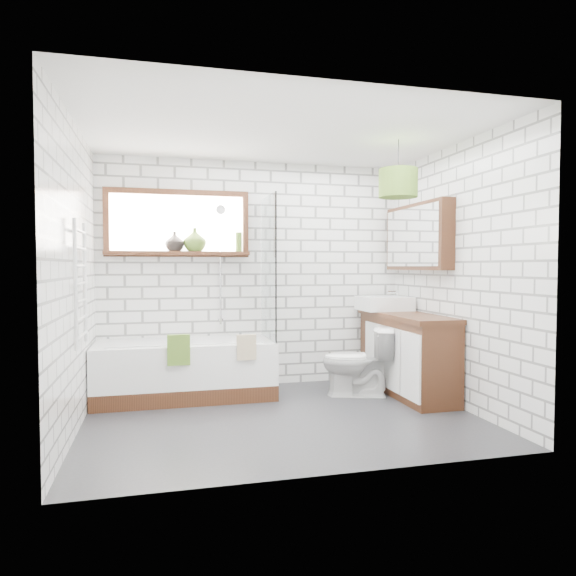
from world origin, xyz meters
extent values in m
cube|color=#242427|center=(0.00, 0.00, -0.01)|extent=(3.40, 2.60, 0.01)
cube|color=white|center=(0.00, 0.00, 2.50)|extent=(3.40, 2.60, 0.01)
cube|color=white|center=(0.00, 1.30, 1.25)|extent=(3.40, 0.01, 2.50)
cube|color=white|center=(0.00, -1.30, 1.25)|extent=(3.40, 0.01, 2.50)
cube|color=white|center=(-1.70, 0.00, 1.25)|extent=(0.01, 2.60, 2.50)
cube|color=white|center=(1.70, 0.00, 1.25)|extent=(0.01, 2.60, 2.50)
cube|color=black|center=(-0.85, 1.26, 1.80)|extent=(1.52, 0.16, 0.68)
cube|color=white|center=(-1.66, 0.00, 1.20)|extent=(0.06, 0.52, 1.00)
cube|color=black|center=(1.62, 0.60, 1.65)|extent=(0.16, 1.20, 0.70)
cylinder|color=silver|center=(-0.40, 1.26, 1.35)|extent=(0.02, 0.02, 1.30)
cube|color=white|center=(-0.80, 0.91, 0.29)|extent=(1.78, 0.78, 0.57)
cube|color=white|center=(0.07, 0.91, 1.32)|extent=(0.02, 0.72, 1.50)
cube|color=#486B20|center=(-0.88, 0.52, 0.55)|extent=(0.21, 0.06, 0.29)
cube|color=tan|center=(-0.24, 0.52, 0.55)|extent=(0.19, 0.05, 0.24)
cube|color=black|center=(1.46, 0.52, 0.42)|extent=(0.48, 1.48, 0.84)
cube|color=white|center=(1.40, 0.94, 0.92)|extent=(0.53, 0.47, 0.16)
cylinder|color=silver|center=(1.56, 0.94, 0.98)|extent=(0.04, 0.04, 0.17)
imported|color=white|center=(0.92, 0.56, 0.36)|extent=(0.59, 0.79, 0.72)
imported|color=#4E7022|center=(-0.68, 1.23, 1.61)|extent=(0.29, 0.29, 0.25)
imported|color=black|center=(-0.89, 1.23, 1.58)|extent=(0.22, 0.22, 0.21)
cylinder|color=#4E7022|center=(-0.20, 1.23, 1.59)|extent=(0.07, 0.07, 0.21)
cylinder|color=#486B20|center=(1.08, -0.03, 2.10)|extent=(0.35, 0.35, 0.26)
camera|label=1|loc=(-1.04, -4.37, 1.34)|focal=32.00mm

